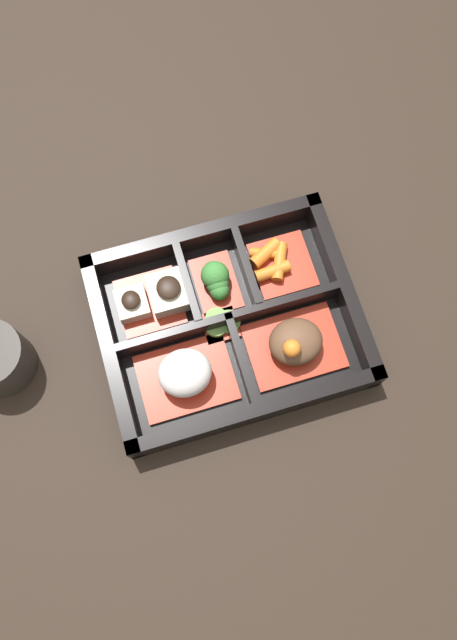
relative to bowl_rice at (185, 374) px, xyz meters
The scene contains 9 objects.
ground_plane 0.08m from the bowl_rice, 143.22° to the right, with size 3.00×3.00×0.00m, color black.
bento_base 0.08m from the bowl_rice, 143.22° to the right, with size 0.27×0.21×0.01m.
bento_rim 0.08m from the bowl_rice, 141.88° to the right, with size 0.27×0.21×0.04m.
bowl_stew 0.12m from the bowl_rice, behind, with size 0.10×0.07×0.05m.
bowl_rice is the anchor object (origin of this frame).
bowl_carrots 0.16m from the bowl_rice, 143.75° to the right, with size 0.07×0.07×0.02m.
bowl_greens 0.11m from the bowl_rice, 123.83° to the right, with size 0.04×0.07×0.04m.
bowl_tofu 0.09m from the bowl_rice, 84.87° to the right, with size 0.08×0.07×0.03m.
bowl_pickles 0.07m from the bowl_rice, 137.60° to the right, with size 0.04×0.03×0.01m.
Camera 1 is at (0.05, 0.18, 0.64)m, focal length 35.00 mm.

